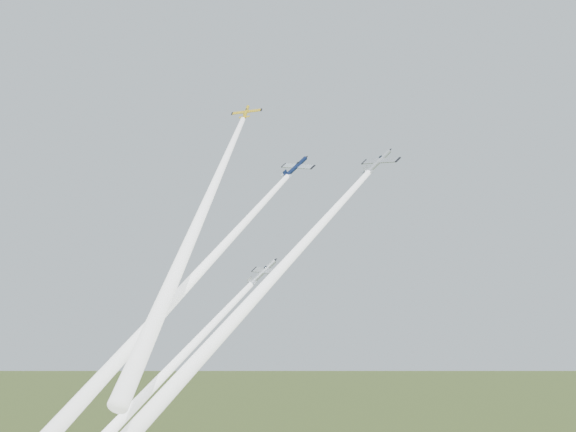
{
  "coord_description": "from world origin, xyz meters",
  "views": [
    {
      "loc": [
        74.65,
        -111.57,
        73.83
      ],
      "look_at": [
        0.0,
        -6.0,
        92.0
      ],
      "focal_mm": 45.0,
      "sensor_mm": 36.0,
      "label": 1
    }
  ],
  "objects": [
    {
      "name": "plane_navy",
      "position": [
        -4.11,
        2.45,
        103.0
      ],
      "size": [
        10.0,
        7.94,
        7.92
      ],
      "primitive_type": null,
      "rotation": [
        0.74,
        0.19,
        -0.14
      ],
      "color": "#0D193D"
    },
    {
      "name": "plane_yellow",
      "position": [
        -16.36,
        2.04,
        116.1
      ],
      "size": [
        8.49,
        7.62,
        5.61
      ],
      "primitive_type": null,
      "rotation": [
        0.74,
        -0.07,
        0.41
      ],
      "color": "yellow"
    },
    {
      "name": "plane_silver_right",
      "position": [
        16.21,
        -1.57,
        100.78
      ],
      "size": [
        10.71,
        9.09,
        7.71
      ],
      "primitive_type": null,
      "rotation": [
        0.74,
        0.12,
        -0.28
      ],
      "color": "#A4AAB2"
    },
    {
      "name": "plane_silver_low",
      "position": [
        -0.34,
        -12.97,
        81.52
      ],
      "size": [
        9.65,
        8.3,
        6.79
      ],
      "primitive_type": null,
      "rotation": [
        0.74,
        0.12,
        -0.33
      ],
      "color": "#A4ABB2"
    },
    {
      "name": "smoke_trail_navy",
      "position": [
        -8.07,
        -24.76,
        78.06
      ],
      "size": [
        10.08,
        51.84,
        47.5
      ],
      "primitive_type": null,
      "rotation": [
        -0.83,
        0.0,
        -0.14
      ],
      "color": "white"
    },
    {
      "name": "smoke_trail_silver_right",
      "position": [
        8.5,
        -28.54,
        75.35
      ],
      "size": [
        17.1,
        51.77,
        48.49
      ],
      "primitive_type": null,
      "rotation": [
        -0.83,
        0.0,
        -0.28
      ],
      "color": "white"
    },
    {
      "name": "smoke_trail_yellow",
      "position": [
        -4.14,
        -25.72,
        88.6
      ],
      "size": [
        25.62,
        53.83,
        52.64
      ],
      "primitive_type": null,
      "rotation": [
        -0.83,
        0.0,
        0.41
      ],
      "color": "white"
    }
  ]
}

